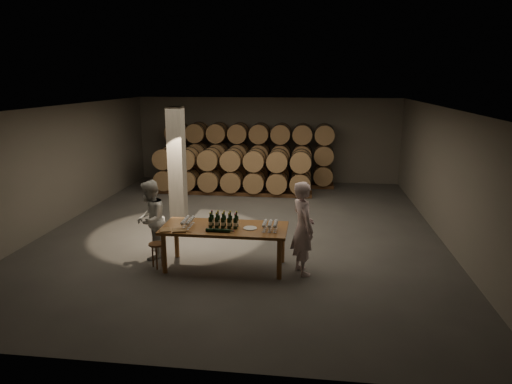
# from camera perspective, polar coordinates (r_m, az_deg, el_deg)

# --- Properties ---
(room) EXTENTS (12.00, 12.00, 12.00)m
(room) POSITION_cam_1_polar(r_m,az_deg,el_deg) (12.31, -9.83, 3.07)
(room) COLOR #4B4846
(room) RESTS_ON ground
(tasting_table) EXTENTS (2.60, 1.10, 0.90)m
(tasting_table) POSITION_cam_1_polar(r_m,az_deg,el_deg) (9.55, -3.94, -4.96)
(tasting_table) COLOR brown
(tasting_table) RESTS_ON ground
(barrel_stack_back) EXTENTS (6.26, 0.95, 2.31)m
(barrel_stack_back) POSITION_cam_1_polar(r_m,az_deg,el_deg) (16.94, -0.84, 4.86)
(barrel_stack_back) COLOR #57341E
(barrel_stack_back) RESTS_ON ground
(barrel_stack_front) EXTENTS (5.48, 0.95, 1.57)m
(barrel_stack_front) POSITION_cam_1_polar(r_m,az_deg,el_deg) (15.70, -2.97, 2.74)
(barrel_stack_front) COLOR #57341E
(barrel_stack_front) RESTS_ON ground
(bottle_cluster) EXTENTS (0.60, 0.23, 0.33)m
(bottle_cluster) POSITION_cam_1_polar(r_m,az_deg,el_deg) (9.46, -4.08, -3.72)
(bottle_cluster) COLOR black
(bottle_cluster) RESTS_ON tasting_table
(lying_bottles) EXTENTS (0.58, 0.07, 0.07)m
(lying_bottles) POSITION_cam_1_polar(r_m,az_deg,el_deg) (9.20, -4.71, -4.80)
(lying_bottles) COLOR black
(lying_bottles) RESTS_ON tasting_table
(glass_cluster_left) EXTENTS (0.19, 0.52, 0.17)m
(glass_cluster_left) POSITION_cam_1_polar(r_m,az_deg,el_deg) (9.61, -8.53, -3.55)
(glass_cluster_left) COLOR silver
(glass_cluster_left) RESTS_ON tasting_table
(glass_cluster_right) EXTENTS (0.30, 0.41, 0.17)m
(glass_cluster_right) POSITION_cam_1_polar(r_m,az_deg,el_deg) (9.29, 1.77, -4.00)
(glass_cluster_right) COLOR silver
(glass_cluster_right) RESTS_ON tasting_table
(plate) EXTENTS (0.28, 0.28, 0.02)m
(plate) POSITION_cam_1_polar(r_m,az_deg,el_deg) (9.39, -0.74, -4.54)
(plate) COLOR silver
(plate) RESTS_ON tasting_table
(notebook_near) EXTENTS (0.32, 0.28, 0.03)m
(notebook_near) POSITION_cam_1_polar(r_m,az_deg,el_deg) (9.36, -9.56, -4.77)
(notebook_near) COLOR brown
(notebook_near) RESTS_ON tasting_table
(notebook_corner) EXTENTS (0.29, 0.32, 0.02)m
(notebook_corner) POSITION_cam_1_polar(r_m,az_deg,el_deg) (9.45, -11.29, -4.67)
(notebook_corner) COLOR brown
(notebook_corner) RESTS_ON tasting_table
(pen) EXTENTS (0.13, 0.04, 0.01)m
(pen) POSITION_cam_1_polar(r_m,az_deg,el_deg) (9.29, -8.43, -4.93)
(pen) COLOR black
(pen) RESTS_ON tasting_table
(stool) EXTENTS (0.33, 0.33, 0.54)m
(stool) POSITION_cam_1_polar(r_m,az_deg,el_deg) (9.85, -12.32, -6.83)
(stool) COLOR #57341E
(stool) RESTS_ON ground
(person_man) EXTENTS (0.71, 0.83, 1.93)m
(person_man) POSITION_cam_1_polar(r_m,az_deg,el_deg) (9.26, 5.88, -4.52)
(person_man) COLOR silver
(person_man) RESTS_ON ground
(person_woman) EXTENTS (0.74, 0.91, 1.75)m
(person_woman) POSITION_cam_1_polar(r_m,az_deg,el_deg) (10.32, -13.07, -3.37)
(person_woman) COLOR silver
(person_woman) RESTS_ON ground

